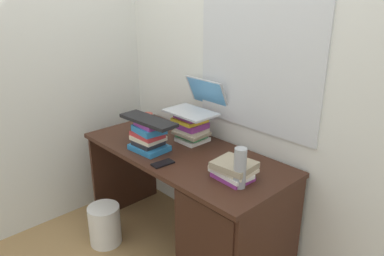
% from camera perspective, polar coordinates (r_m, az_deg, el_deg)
% --- Properties ---
extents(ground_plane, '(6.00, 6.00, 0.00)m').
position_cam_1_polar(ground_plane, '(2.81, -1.20, -17.36)').
color(ground_plane, '#9E7A4C').
extents(wall_back, '(6.00, 0.06, 2.60)m').
position_cam_1_polar(wall_back, '(2.51, 4.98, 10.69)').
color(wall_back, silver).
rests_on(wall_back, ground).
extents(wall_left, '(0.05, 6.00, 2.60)m').
position_cam_1_polar(wall_left, '(3.04, -14.09, 11.94)').
color(wall_left, silver).
rests_on(wall_left, ground).
extents(desk, '(1.45, 0.65, 0.74)m').
position_cam_1_polar(desk, '(2.35, 4.48, -13.88)').
color(desk, '#381E14').
rests_on(desk, ground).
extents(book_stack_tall, '(0.23, 0.20, 0.20)m').
position_cam_1_polar(book_stack_tall, '(2.55, -0.22, 0.06)').
color(book_stack_tall, white).
rests_on(book_stack_tall, desk).
extents(book_stack_keyboard_riser, '(0.25, 0.20, 0.19)m').
position_cam_1_polar(book_stack_keyboard_riser, '(2.44, -6.64, -1.37)').
color(book_stack_keyboard_riser, '#2672B2').
rests_on(book_stack_keyboard_riser, desk).
extents(book_stack_side, '(0.25, 0.21, 0.10)m').
position_cam_1_polar(book_stack_side, '(2.08, 6.31, -6.36)').
color(book_stack_side, '#8C338C').
rests_on(book_stack_side, desk).
extents(laptop, '(0.35, 0.32, 0.22)m').
position_cam_1_polar(laptop, '(2.54, 0.85, 3.68)').
color(laptop, '#B7BABF').
rests_on(laptop, book_stack_tall).
extents(keyboard, '(0.43, 0.17, 0.02)m').
position_cam_1_polar(keyboard, '(2.40, -6.72, 1.18)').
color(keyboard, black).
rests_on(keyboard, book_stack_keyboard_riser).
extents(computer_mouse, '(0.06, 0.10, 0.04)m').
position_cam_1_polar(computer_mouse, '(2.23, 5.23, -5.37)').
color(computer_mouse, '#A5A8AD').
rests_on(computer_mouse, desk).
extents(mug, '(0.12, 0.08, 0.09)m').
position_cam_1_polar(mug, '(2.90, -6.79, 1.38)').
color(mug, '#B23F33').
rests_on(mug, desk).
extents(water_bottle, '(0.07, 0.07, 0.22)m').
position_cam_1_polar(water_bottle, '(1.98, 7.35, -6.09)').
color(water_bottle, '#999EA5').
rests_on(water_bottle, desk).
extents(cell_phone, '(0.08, 0.14, 0.01)m').
position_cam_1_polar(cell_phone, '(2.26, -4.49, -5.42)').
color(cell_phone, black).
rests_on(cell_phone, desk).
extents(wastebasket, '(0.22, 0.22, 0.29)m').
position_cam_1_polar(wastebasket, '(2.82, -13.19, -14.21)').
color(wastebasket, silver).
rests_on(wastebasket, ground).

